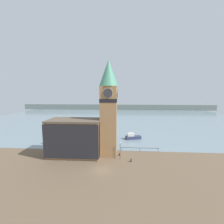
# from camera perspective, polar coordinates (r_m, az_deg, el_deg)

# --- Properties ---
(ground_plane) EXTENTS (160.00, 160.00, 0.00)m
(ground_plane) POSITION_cam_1_polar(r_m,az_deg,el_deg) (34.76, -4.06, -21.08)
(ground_plane) COLOR brown
(water) EXTENTS (160.00, 120.00, 0.00)m
(water) POSITION_cam_1_polar(r_m,az_deg,el_deg) (102.51, 1.25, -1.75)
(water) COLOR gray
(water) RESTS_ON ground_plane
(far_shoreline) EXTENTS (180.00, 3.00, 5.00)m
(far_shoreline) POSITION_cam_1_polar(r_m,az_deg,el_deg) (141.83, 1.93, 1.88)
(far_shoreline) COLOR slate
(far_shoreline) RESTS_ON water
(pier_railing) EXTENTS (10.87, 0.08, 1.09)m
(pier_railing) POSITION_cam_1_polar(r_m,az_deg,el_deg) (44.04, 10.47, -13.43)
(pier_railing) COLOR #232328
(pier_railing) RESTS_ON ground_plane
(clock_tower) EXTENTS (4.78, 4.78, 24.63)m
(clock_tower) POSITION_cam_1_polar(r_m,az_deg,el_deg) (38.55, -1.28, 2.28)
(clock_tower) COLOR #9E754C
(clock_tower) RESTS_ON ground_plane
(pier_building) EXTENTS (13.66, 7.10, 9.65)m
(pier_building) POSITION_cam_1_polar(r_m,az_deg,el_deg) (41.00, -13.98, -9.39)
(pier_building) COLOR #9E754C
(pier_building) RESTS_ON ground_plane
(boat_near) EXTENTS (5.79, 3.15, 2.24)m
(boat_near) POSITION_cam_1_polar(r_m,az_deg,el_deg) (54.62, 7.84, -9.33)
(boat_near) COLOR #333856
(boat_near) RESTS_ON water
(mooring_bollard_near) EXTENTS (0.34, 0.34, 0.79)m
(mooring_bollard_near) POSITION_cam_1_polar(r_m,az_deg,el_deg) (38.08, 7.27, -17.71)
(mooring_bollard_near) COLOR #2D2D33
(mooring_bollard_near) RESTS_ON ground_plane
(mooring_bollard_far) EXTENTS (0.37, 0.37, 0.77)m
(mooring_bollard_far) POSITION_cam_1_polar(r_m,az_deg,el_deg) (41.01, 2.82, -15.77)
(mooring_bollard_far) COLOR #2D2D33
(mooring_bollard_far) RESTS_ON ground_plane
(lamp_post) EXTENTS (0.32, 0.32, 4.38)m
(lamp_post) POSITION_cam_1_polar(r_m,az_deg,el_deg) (38.19, 3.13, -13.36)
(lamp_post) COLOR #2D2D33
(lamp_post) RESTS_ON ground_plane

